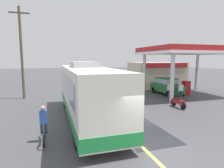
# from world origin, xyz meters

# --- Properties ---
(ground) EXTENTS (120.00, 120.00, 0.00)m
(ground) POSITION_xyz_m (0.00, 20.00, 0.00)
(ground) COLOR #424247
(lane_divider_stripe) EXTENTS (0.16, 50.00, 0.01)m
(lane_divider_stripe) POSITION_xyz_m (0.00, 15.00, 0.00)
(lane_divider_stripe) COLOR #D8CC4C
(lane_divider_stripe) RESTS_ON ground
(wet_puddle_patch) EXTENTS (2.47, 4.53, 0.01)m
(wet_puddle_patch) POSITION_xyz_m (0.82, 2.64, 0.00)
(wet_puddle_patch) COLOR #26282D
(wet_puddle_patch) RESTS_ON ground
(coach_bus_main) EXTENTS (2.60, 11.04, 3.69)m
(coach_bus_main) POSITION_xyz_m (-1.62, 5.49, 1.72)
(coach_bus_main) COLOR silver
(coach_bus_main) RESTS_ON ground
(gas_station_roadside) EXTENTS (9.10, 11.95, 5.10)m
(gas_station_roadside) POSITION_xyz_m (10.17, 14.91, 2.63)
(gas_station_roadside) COLOR #B21E1E
(gas_station_roadside) RESTS_ON ground
(car_at_pump) EXTENTS (1.70, 4.20, 1.82)m
(car_at_pump) POSITION_xyz_m (8.28, 11.60, 1.01)
(car_at_pump) COLOR #1E602D
(car_at_pump) RESTS_ON ground
(minibus_opposing_lane) EXTENTS (2.04, 6.13, 2.44)m
(minibus_opposing_lane) POSITION_xyz_m (1.98, 24.91, 1.47)
(minibus_opposing_lane) COLOR #BFB799
(minibus_opposing_lane) RESTS_ON ground
(cyclist_on_shoulder) EXTENTS (0.34, 1.82, 1.72)m
(cyclist_on_shoulder) POSITION_xyz_m (-4.13, 2.69, 0.78)
(cyclist_on_shoulder) COLOR black
(cyclist_on_shoulder) RESTS_ON ground
(motorcycle_parked_forecourt) EXTENTS (0.55, 1.80, 0.92)m
(motorcycle_parked_forecourt) POSITION_xyz_m (5.83, 6.20, 0.44)
(motorcycle_parked_forecourt) COLOR black
(motorcycle_parked_forecourt) RESTS_ON ground
(pedestrian_near_pump) EXTENTS (0.55, 0.22, 1.66)m
(pedestrian_near_pump) POSITION_xyz_m (8.08, 8.87, 0.93)
(pedestrian_near_pump) COLOR #33333F
(pedestrian_near_pump) RESTS_ON ground
(pedestrian_by_shop) EXTENTS (0.55, 0.22, 1.66)m
(pedestrian_by_shop) POSITION_xyz_m (7.31, 9.56, 0.93)
(pedestrian_by_shop) COLOR #33333F
(pedestrian_by_shop) RESTS_ON ground
(utility_pole_roadside) EXTENTS (1.80, 0.24, 8.74)m
(utility_pole_roadside) POSITION_xyz_m (-6.38, 13.85, 4.56)
(utility_pole_roadside) COLOR brown
(utility_pole_roadside) RESTS_ON ground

